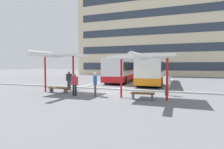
{
  "coord_description": "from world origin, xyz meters",
  "views": [
    {
      "loc": [
        5.25,
        -13.99,
        2.2
      ],
      "look_at": [
        -1.08,
        3.45,
        1.26
      ],
      "focal_mm": 29.4,
      "sensor_mm": 36.0,
      "label": 1
    }
  ],
  "objects_px": {
    "waiting_shelter_1": "(143,58)",
    "waiting_passenger_0": "(69,79)",
    "coach_bus_0": "(123,70)",
    "waiting_passenger_2": "(95,82)",
    "waiting_passenger_3": "(75,83)",
    "bench_1": "(143,94)",
    "waiting_shelter_0": "(56,56)",
    "coach_bus_1": "(153,70)",
    "bench_0": "(58,89)",
    "waiting_passenger_1": "(167,83)"
  },
  "relations": [
    {
      "from": "waiting_shelter_1",
      "to": "waiting_passenger_0",
      "type": "height_order",
      "value": "waiting_shelter_1"
    },
    {
      "from": "coach_bus_0",
      "to": "waiting_passenger_2",
      "type": "xyz_separation_m",
      "value": [
        1.65,
        -12.38,
        -0.63
      ]
    },
    {
      "from": "waiting_shelter_1",
      "to": "waiting_passenger_3",
      "type": "relative_size",
      "value": 2.97
    },
    {
      "from": "bench_1",
      "to": "waiting_shelter_0",
      "type": "bearing_deg",
      "value": 177.33
    },
    {
      "from": "coach_bus_0",
      "to": "bench_1",
      "type": "relative_size",
      "value": 7.33
    },
    {
      "from": "waiting_shelter_1",
      "to": "coach_bus_1",
      "type": "bearing_deg",
      "value": 94.05
    },
    {
      "from": "waiting_passenger_0",
      "to": "waiting_shelter_1",
      "type": "bearing_deg",
      "value": -19.05
    },
    {
      "from": "coach_bus_1",
      "to": "waiting_passenger_3",
      "type": "distance_m",
      "value": 11.97
    },
    {
      "from": "waiting_shelter_0",
      "to": "waiting_passenger_2",
      "type": "height_order",
      "value": "waiting_shelter_0"
    },
    {
      "from": "waiting_passenger_0",
      "to": "waiting_passenger_2",
      "type": "xyz_separation_m",
      "value": [
        3.63,
        -2.24,
        0.02
      ]
    },
    {
      "from": "waiting_shelter_0",
      "to": "waiting_passenger_3",
      "type": "relative_size",
      "value": 2.98
    },
    {
      "from": "waiting_shelter_1",
      "to": "bench_1",
      "type": "relative_size",
      "value": 3.08
    },
    {
      "from": "waiting_shelter_0",
      "to": "waiting_passenger_2",
      "type": "distance_m",
      "value": 3.95
    },
    {
      "from": "bench_0",
      "to": "waiting_shelter_1",
      "type": "height_order",
      "value": "waiting_shelter_1"
    },
    {
      "from": "waiting_passenger_1",
      "to": "waiting_passenger_2",
      "type": "bearing_deg",
      "value": -156.85
    },
    {
      "from": "waiting_shelter_0",
      "to": "waiting_passenger_0",
      "type": "distance_m",
      "value": 2.82
    },
    {
      "from": "waiting_passenger_2",
      "to": "waiting_passenger_3",
      "type": "relative_size",
      "value": 1.06
    },
    {
      "from": "bench_0",
      "to": "waiting_passenger_1",
      "type": "relative_size",
      "value": 1.04
    },
    {
      "from": "waiting_shelter_0",
      "to": "bench_1",
      "type": "distance_m",
      "value": 7.31
    },
    {
      "from": "coach_bus_0",
      "to": "waiting_shelter_0",
      "type": "distance_m",
      "value": 12.36
    },
    {
      "from": "coach_bus_0",
      "to": "waiting_passenger_0",
      "type": "xyz_separation_m",
      "value": [
        -1.98,
        -10.14,
        -0.65
      ]
    },
    {
      "from": "coach_bus_0",
      "to": "waiting_passenger_2",
      "type": "bearing_deg",
      "value": -82.39
    },
    {
      "from": "bench_1",
      "to": "waiting_passenger_1",
      "type": "bearing_deg",
      "value": 57.32
    },
    {
      "from": "waiting_shelter_1",
      "to": "waiting_passenger_2",
      "type": "bearing_deg",
      "value": 176.9
    },
    {
      "from": "coach_bus_0",
      "to": "waiting_passenger_3",
      "type": "xyz_separation_m",
      "value": [
        0.14,
        -12.67,
        -0.7
      ]
    },
    {
      "from": "bench_0",
      "to": "coach_bus_0",
      "type": "bearing_deg",
      "value": 81.55
    },
    {
      "from": "waiting_shelter_0",
      "to": "bench_0",
      "type": "bearing_deg",
      "value": 90.0
    },
    {
      "from": "waiting_passenger_0",
      "to": "waiting_passenger_1",
      "type": "distance_m",
      "value": 8.39
    },
    {
      "from": "waiting_passenger_2",
      "to": "waiting_passenger_3",
      "type": "distance_m",
      "value": 1.54
    },
    {
      "from": "waiting_passenger_1",
      "to": "waiting_shelter_0",
      "type": "bearing_deg",
      "value": -167.56
    },
    {
      "from": "waiting_passenger_1",
      "to": "waiting_passenger_0",
      "type": "bearing_deg",
      "value": 178.58
    },
    {
      "from": "bench_0",
      "to": "waiting_passenger_3",
      "type": "xyz_separation_m",
      "value": [
        1.92,
        -0.7,
        0.58
      ]
    },
    {
      "from": "waiting_shelter_0",
      "to": "waiting_passenger_1",
      "type": "distance_m",
      "value": 8.62
    },
    {
      "from": "waiting_passenger_2",
      "to": "coach_bus_0",
      "type": "bearing_deg",
      "value": 97.61
    },
    {
      "from": "coach_bus_0",
      "to": "coach_bus_1",
      "type": "distance_m",
      "value": 4.5
    },
    {
      "from": "coach_bus_0",
      "to": "waiting_passenger_1",
      "type": "xyz_separation_m",
      "value": [
        6.41,
        -10.35,
        -0.68
      ]
    },
    {
      "from": "bench_0",
      "to": "waiting_shelter_1",
      "type": "distance_m",
      "value": 7.24
    },
    {
      "from": "coach_bus_1",
      "to": "waiting_passenger_2",
      "type": "bearing_deg",
      "value": -103.41
    },
    {
      "from": "coach_bus_1",
      "to": "waiting_passenger_1",
      "type": "xyz_separation_m",
      "value": [
        2.15,
        -8.9,
        -0.69
      ]
    },
    {
      "from": "waiting_passenger_1",
      "to": "waiting_passenger_3",
      "type": "distance_m",
      "value": 6.68
    },
    {
      "from": "waiting_shelter_0",
      "to": "waiting_passenger_3",
      "type": "bearing_deg",
      "value": -14.97
    },
    {
      "from": "waiting_passenger_0",
      "to": "waiting_passenger_2",
      "type": "height_order",
      "value": "waiting_passenger_2"
    },
    {
      "from": "coach_bus_1",
      "to": "waiting_passenger_1",
      "type": "bearing_deg",
      "value": -76.41
    },
    {
      "from": "bench_1",
      "to": "waiting_passenger_3",
      "type": "height_order",
      "value": "waiting_passenger_3"
    },
    {
      "from": "waiting_shelter_0",
      "to": "waiting_passenger_2",
      "type": "bearing_deg",
      "value": -3.8
    },
    {
      "from": "waiting_shelter_0",
      "to": "waiting_passenger_3",
      "type": "height_order",
      "value": "waiting_shelter_0"
    },
    {
      "from": "waiting_passenger_1",
      "to": "waiting_passenger_3",
      "type": "bearing_deg",
      "value": -159.69
    },
    {
      "from": "coach_bus_1",
      "to": "waiting_passenger_1",
      "type": "height_order",
      "value": "coach_bus_1"
    },
    {
      "from": "bench_0",
      "to": "bench_1",
      "type": "relative_size",
      "value": 1.1
    },
    {
      "from": "bench_1",
      "to": "bench_0",
      "type": "bearing_deg",
      "value": 175.75
    }
  ]
}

